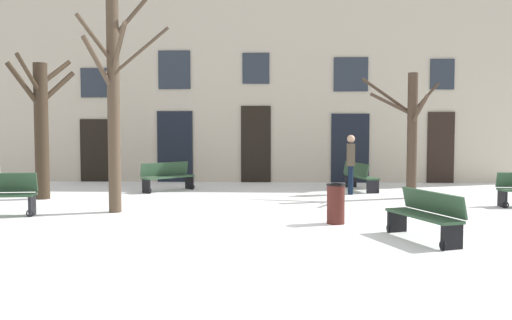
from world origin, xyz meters
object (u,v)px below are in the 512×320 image
Objects in this scene: streetlamp at (111,115)px; bench_back_to_back_left at (360,176)px; tree_right_of_center at (42,124)px; litter_bin at (336,204)px; tree_near_facade at (114,97)px; bench_by_litter_bin at (425,215)px; tree_foreground at (411,131)px; person_by_shop_door at (351,161)px; bench_far_corner at (167,176)px.

bench_back_to_back_left is at bearing -7.56° from streetlamp.
litter_bin is at bearing -24.70° from tree_right_of_center.
tree_near_facade is 2.93× the size of bench_by_litter_bin.
tree_near_facade is 1.45× the size of tree_foreground.
litter_bin is 2.09m from bench_by_litter_bin.
streetlamp is at bearing 162.43° from tree_foreground.
tree_right_of_center reaches higher than bench_by_litter_bin.
tree_near_facade reaches higher than bench_by_litter_bin.
bench_by_litter_bin is (9.14, -5.12, -1.64)m from tree_right_of_center.
person_by_shop_door is (-0.43, -1.07, 0.53)m from bench_back_to_back_left.
bench_by_litter_bin is at bearing -95.41° from bench_far_corner.
streetlamp is (-9.43, 2.99, 0.53)m from tree_foreground.
tree_foreground is 1.97m from person_by_shop_door.
bench_far_corner is at bearing 168.87° from tree_foreground.
bench_far_corner is (3.08, 1.99, -1.62)m from tree_right_of_center.
tree_near_facade is at bearing 124.61° from person_by_shop_door.
tree_right_of_center is at bearing -140.35° from bench_by_litter_bin.
person_by_shop_door is (-1.55, 0.82, -0.90)m from tree_foreground.
bench_by_litter_bin is (1.40, -1.56, 0.03)m from litter_bin.
bench_back_to_back_left is at bearing 158.80° from bench_by_litter_bin.
person_by_shop_door is at bearing 78.82° from litter_bin.
tree_foreground is 4.26× the size of litter_bin.
litter_bin is at bearing -95.82° from bench_far_corner.
bench_far_corner is at bearing -35.00° from streetlamp.
tree_right_of_center reaches higher than person_by_shop_door.
tree_foreground reaches higher than litter_bin.
tree_right_of_center is at bearing -176.79° from tree_foreground.
tree_near_facade is 2.88× the size of person_by_shop_door.
streetlamp reaches higher than bench_by_litter_bin.
bench_far_corner is at bearing 86.95° from person_by_shop_door.
bench_far_corner reaches higher than litter_bin.
bench_by_litter_bin is at bearing -48.17° from litter_bin.
bench_by_litter_bin reaches higher than litter_bin.
tree_near_facade is at bearing 112.31° from bench_back_to_back_left.
tree_right_of_center is at bearing 102.06° from person_by_shop_door.
tree_near_facade is at bearing -159.17° from tree_foreground.
litter_bin is at bearing 152.60° from bench_back_to_back_left.
bench_by_litter_bin is 0.98× the size of person_by_shop_door.
bench_back_to_back_left is at bearing 120.64° from tree_foreground.
person_by_shop_door is (7.88, -2.17, -1.43)m from streetlamp.
tree_near_facade is 8.28m from bench_back_to_back_left.
tree_foreground is 5.98m from bench_by_litter_bin.
tree_near_facade is 2.65× the size of bench_back_to_back_left.
person_by_shop_door reaches higher than bench_by_litter_bin.
tree_foreground is 1.98× the size of person_by_shop_door.
tree_near_facade is 6.16m from streetlamp.
tree_foreground reaches higher than bench_back_to_back_left.
bench_back_to_back_left is 7.58m from bench_by_litter_bin.
bench_back_to_back_left reaches higher than bench_by_litter_bin.
bench_by_litter_bin is at bearing -173.36° from person_by_shop_door.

